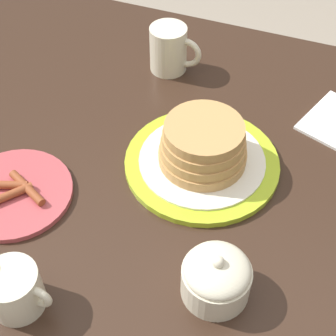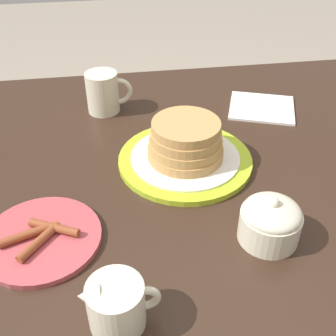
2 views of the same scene
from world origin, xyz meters
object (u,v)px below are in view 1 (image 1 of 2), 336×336
(side_plate_bacon, at_px, (14,193))
(coffee_mug, at_px, (170,49))
(sugar_bowl, at_px, (216,277))
(creamer_pitcher, at_px, (14,289))
(pancake_plate, at_px, (202,153))

(side_plate_bacon, height_order, coffee_mug, coffee_mug)
(sugar_bowl, bearing_deg, side_plate_bacon, 172.43)
(creamer_pitcher, bearing_deg, pancake_plate, 65.28)
(pancake_plate, xyz_separation_m, side_plate_bacon, (-0.27, -0.17, -0.03))
(coffee_mug, bearing_deg, sugar_bowl, -62.00)
(pancake_plate, distance_m, sugar_bowl, 0.24)
(side_plate_bacon, distance_m, creamer_pitcher, 0.20)
(side_plate_bacon, relative_size, creamer_pitcher, 1.77)
(pancake_plate, height_order, side_plate_bacon, pancake_plate)
(pancake_plate, bearing_deg, sugar_bowl, -66.84)
(coffee_mug, xyz_separation_m, sugar_bowl, (0.25, -0.47, -0.01))
(side_plate_bacon, bearing_deg, coffee_mug, 74.24)
(pancake_plate, height_order, coffee_mug, coffee_mug)
(pancake_plate, bearing_deg, creamer_pitcher, -114.72)
(pancake_plate, relative_size, side_plate_bacon, 1.39)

